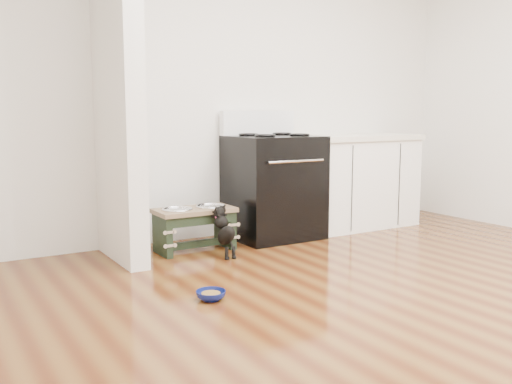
{
  "coord_description": "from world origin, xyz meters",
  "views": [
    {
      "loc": [
        -2.52,
        -2.11,
        1.13
      ],
      "look_at": [
        -0.2,
        1.72,
        0.5
      ],
      "focal_mm": 40.0,
      "sensor_mm": 36.0,
      "label": 1
    }
  ],
  "objects": [
    {
      "name": "ground",
      "position": [
        0.0,
        0.0,
        0.0
      ],
      "size": [
        5.0,
        5.0,
        0.0
      ],
      "primitive_type": "plane",
      "color": "#471F0C",
      "rests_on": "ground"
    },
    {
      "name": "room_shell",
      "position": [
        0.0,
        0.0,
        1.62
      ],
      "size": [
        5.0,
        5.0,
        5.0
      ],
      "color": "silver",
      "rests_on": "ground"
    },
    {
      "name": "partition_wall",
      "position": [
        -1.18,
        2.1,
        1.35
      ],
      "size": [
        0.15,
        0.8,
        2.7
      ],
      "primitive_type": "cube",
      "color": "silver",
      "rests_on": "ground"
    },
    {
      "name": "oven_range",
      "position": [
        0.25,
        2.16,
        0.48
      ],
      "size": [
        0.76,
        0.69,
        1.14
      ],
      "color": "black",
      "rests_on": "ground"
    },
    {
      "name": "cabinet_run",
      "position": [
        1.23,
        2.18,
        0.45
      ],
      "size": [
        1.24,
        0.64,
        0.91
      ],
      "color": "white",
      "rests_on": "ground"
    },
    {
      "name": "dog_feeder",
      "position": [
        -0.58,
        2.06,
        0.25
      ],
      "size": [
        0.64,
        0.34,
        0.37
      ],
      "color": "black",
      "rests_on": "ground"
    },
    {
      "name": "puppy",
      "position": [
        -0.46,
        1.77,
        0.21
      ],
      "size": [
        0.11,
        0.33,
        0.39
      ],
      "color": "black",
      "rests_on": "ground"
    },
    {
      "name": "floor_bowl",
      "position": [
        -1.03,
        0.88,
        0.03
      ],
      "size": [
        0.2,
        0.2,
        0.06
      ],
      "rotation": [
        0.0,
        0.0,
        0.13
      ],
      "color": "#0C1659",
      "rests_on": "ground"
    }
  ]
}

